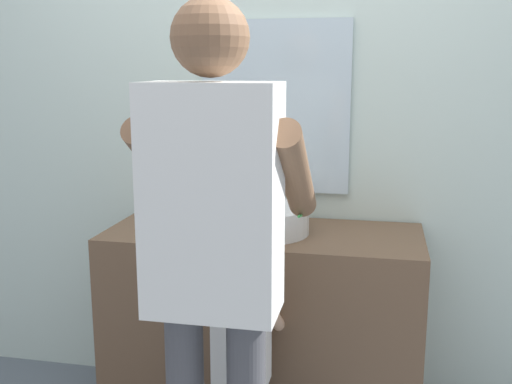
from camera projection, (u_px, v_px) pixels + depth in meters
The scene contains 7 objects.
back_wall at pixel (277, 108), 2.71m from camera, with size 4.40×0.10×2.70m.
vanity_cabinet at pixel (263, 328), 2.59m from camera, with size 1.31×0.54×0.86m, color brown.
sink_basin at pixel (262, 219), 2.47m from camera, with size 0.38×0.38×0.11m.
faucet at pixel (272, 201), 2.69m from camera, with size 0.18×0.14×0.18m.
toothbrush_cup at pixel (174, 215), 2.54m from camera, with size 0.07×0.07×0.21m.
child_toddler at pixel (242, 349), 2.18m from camera, with size 0.27×0.27×0.88m.
adult_parent at pixel (215, 234), 1.81m from camera, with size 0.53×0.56×1.72m.
Camera 1 is at (0.46, -2.07, 1.53)m, focal length 42.22 mm.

